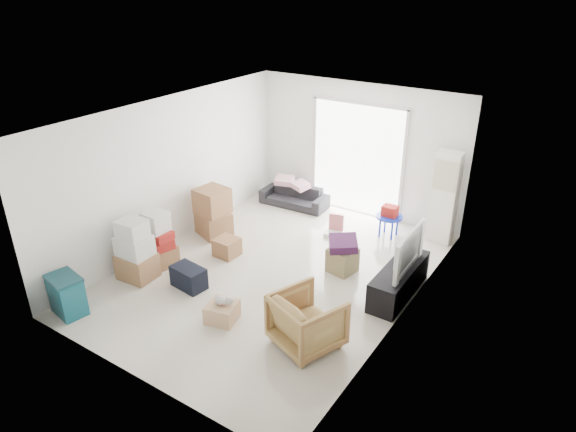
{
  "coord_description": "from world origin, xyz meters",
  "views": [
    {
      "loc": [
        4.27,
        -6.09,
        4.6
      ],
      "look_at": [
        0.14,
        0.2,
        1.01
      ],
      "focal_mm": 32.0,
      "sensor_mm": 36.0,
      "label": 1
    }
  ],
  "objects_px": {
    "ac_tower": "(444,198)",
    "television": "(401,263)",
    "kids_table": "(390,215)",
    "tv_console": "(399,281)",
    "ottoman": "(342,260)",
    "wood_crate": "(222,312)",
    "sofa": "(294,193)",
    "armchair": "(307,319)",
    "storage_bins": "(67,295)"
  },
  "relations": [
    {
      "from": "ottoman",
      "to": "wood_crate",
      "type": "xyz_separation_m",
      "value": [
        -0.82,
        -2.17,
        -0.07
      ]
    },
    {
      "from": "ottoman",
      "to": "wood_crate",
      "type": "distance_m",
      "value": 2.32
    },
    {
      "from": "sofa",
      "to": "ottoman",
      "type": "xyz_separation_m",
      "value": [
        2.14,
        -1.84,
        -0.08
      ]
    },
    {
      "from": "wood_crate",
      "to": "television",
      "type": "bearing_deg",
      "value": 47.06
    },
    {
      "from": "ottoman",
      "to": "kids_table",
      "type": "xyz_separation_m",
      "value": [
        0.14,
        1.62,
        0.24
      ]
    },
    {
      "from": "sofa",
      "to": "wood_crate",
      "type": "xyz_separation_m",
      "value": [
        1.32,
        -4.0,
        -0.15
      ]
    },
    {
      "from": "tv_console",
      "to": "television",
      "type": "distance_m",
      "value": 0.32
    },
    {
      "from": "television",
      "to": "armchair",
      "type": "xyz_separation_m",
      "value": [
        -0.57,
        -1.81,
        -0.14
      ]
    },
    {
      "from": "television",
      "to": "armchair",
      "type": "bearing_deg",
      "value": 161.36
    },
    {
      "from": "ottoman",
      "to": "kids_table",
      "type": "bearing_deg",
      "value": 85.08
    },
    {
      "from": "ac_tower",
      "to": "wood_crate",
      "type": "xyz_separation_m",
      "value": [
        -1.84,
        -4.15,
        -0.74
      ]
    },
    {
      "from": "wood_crate",
      "to": "tv_console",
      "type": "bearing_deg",
      "value": 47.06
    },
    {
      "from": "ac_tower",
      "to": "wood_crate",
      "type": "bearing_deg",
      "value": -113.85
    },
    {
      "from": "sofa",
      "to": "storage_bins",
      "type": "xyz_separation_m",
      "value": [
        -0.7,
        -5.11,
        0.02
      ]
    },
    {
      "from": "armchair",
      "to": "wood_crate",
      "type": "relative_size",
      "value": 2.03
    },
    {
      "from": "ac_tower",
      "to": "wood_crate",
      "type": "relative_size",
      "value": 4.2
    },
    {
      "from": "wood_crate",
      "to": "ottoman",
      "type": "bearing_deg",
      "value": 69.24
    },
    {
      "from": "sofa",
      "to": "storage_bins",
      "type": "bearing_deg",
      "value": -101.35
    },
    {
      "from": "tv_console",
      "to": "television",
      "type": "height_order",
      "value": "television"
    },
    {
      "from": "ac_tower",
      "to": "kids_table",
      "type": "distance_m",
      "value": 1.04
    },
    {
      "from": "armchair",
      "to": "television",
      "type": "bearing_deg",
      "value": -86.69
    },
    {
      "from": "storage_bins",
      "to": "ottoman",
      "type": "bearing_deg",
      "value": 49.11
    },
    {
      "from": "ac_tower",
      "to": "ottoman",
      "type": "height_order",
      "value": "ac_tower"
    },
    {
      "from": "sofa",
      "to": "wood_crate",
      "type": "distance_m",
      "value": 4.22
    },
    {
      "from": "sofa",
      "to": "wood_crate",
      "type": "bearing_deg",
      "value": -75.37
    },
    {
      "from": "ottoman",
      "to": "wood_crate",
      "type": "relative_size",
      "value": 1.0
    },
    {
      "from": "tv_console",
      "to": "ottoman",
      "type": "relative_size",
      "value": 3.53
    },
    {
      "from": "tv_console",
      "to": "wood_crate",
      "type": "bearing_deg",
      "value": -132.94
    },
    {
      "from": "television",
      "to": "tv_console",
      "type": "bearing_deg",
      "value": -0.0
    },
    {
      "from": "television",
      "to": "storage_bins",
      "type": "relative_size",
      "value": 1.8
    },
    {
      "from": "television",
      "to": "sofa",
      "type": "bearing_deg",
      "value": 57.28
    },
    {
      "from": "ac_tower",
      "to": "television",
      "type": "distance_m",
      "value": 2.15
    },
    {
      "from": "television",
      "to": "storage_bins",
      "type": "xyz_separation_m",
      "value": [
        -3.9,
        -3.13,
        -0.25
      ]
    },
    {
      "from": "ac_tower",
      "to": "television",
      "type": "xyz_separation_m",
      "value": [
        0.05,
        -2.13,
        -0.31
      ]
    },
    {
      "from": "armchair",
      "to": "ottoman",
      "type": "bearing_deg",
      "value": -54.99
    },
    {
      "from": "ac_tower",
      "to": "storage_bins",
      "type": "relative_size",
      "value": 2.82
    },
    {
      "from": "ac_tower",
      "to": "armchair",
      "type": "bearing_deg",
      "value": -97.59
    },
    {
      "from": "television",
      "to": "wood_crate",
      "type": "xyz_separation_m",
      "value": [
        -1.89,
        -2.03,
        -0.43
      ]
    },
    {
      "from": "kids_table",
      "to": "tv_console",
      "type": "bearing_deg",
      "value": -62.3
    },
    {
      "from": "ac_tower",
      "to": "storage_bins",
      "type": "xyz_separation_m",
      "value": [
        -3.85,
        -5.26,
        -0.56
      ]
    },
    {
      "from": "storage_bins",
      "to": "kids_table",
      "type": "bearing_deg",
      "value": 58.71
    },
    {
      "from": "television",
      "to": "ottoman",
      "type": "bearing_deg",
      "value": 81.45
    },
    {
      "from": "armchair",
      "to": "kids_table",
      "type": "xyz_separation_m",
      "value": [
        -0.35,
        3.57,
        0.02
      ]
    },
    {
      "from": "kids_table",
      "to": "television",
      "type": "bearing_deg",
      "value": -62.3
    },
    {
      "from": "tv_console",
      "to": "armchair",
      "type": "xyz_separation_m",
      "value": [
        -0.57,
        -1.81,
        0.18
      ]
    },
    {
      "from": "kids_table",
      "to": "sofa",
      "type": "bearing_deg",
      "value": 174.6
    },
    {
      "from": "tv_console",
      "to": "television",
      "type": "relative_size",
      "value": 1.32
    },
    {
      "from": "armchair",
      "to": "sofa",
      "type": "bearing_deg",
      "value": -34.33
    },
    {
      "from": "sofa",
      "to": "wood_crate",
      "type": "relative_size",
      "value": 3.54
    },
    {
      "from": "sofa",
      "to": "armchair",
      "type": "xyz_separation_m",
      "value": [
        2.63,
        -3.79,
        0.13
      ]
    }
  ]
}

